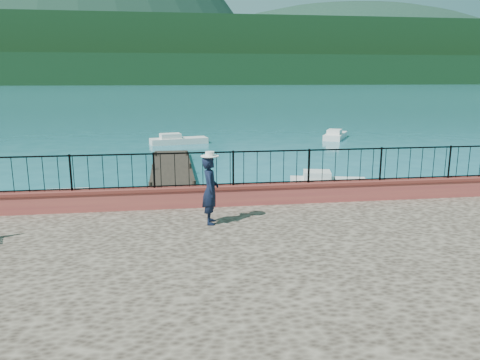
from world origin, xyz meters
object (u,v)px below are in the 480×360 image
object	(u,v)px
boat_4	(179,138)
boat_5	(336,134)
boat_1	(328,180)
boat_0	(85,201)
person	(210,190)

from	to	relation	value
boat_4	boat_5	xyz separation A→B (m)	(12.33, 1.10, 0.00)
boat_1	boat_0	bearing A→B (deg)	-154.32
boat_0	boat_4	bearing A→B (deg)	76.14
person	boat_1	xyz separation A→B (m)	(5.81, 7.88, -1.65)
boat_1	boat_5	bearing A→B (deg)	83.04
person	boat_1	distance (m)	9.93
boat_0	boat_1	distance (m)	10.09
boat_5	person	bearing A→B (deg)	-176.96
boat_0	boat_4	size ratio (longest dim) A/B	1.06
person	boat_4	xyz separation A→B (m)	(-0.31, 23.05, -1.65)
person	boat_4	distance (m)	23.11
boat_1	boat_5	xyz separation A→B (m)	(6.20, 16.27, 0.00)
boat_1	boat_4	bearing A→B (deg)	125.90
boat_0	boat_1	size ratio (longest dim) A/B	1.32
person	boat_1	world-z (taller)	person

